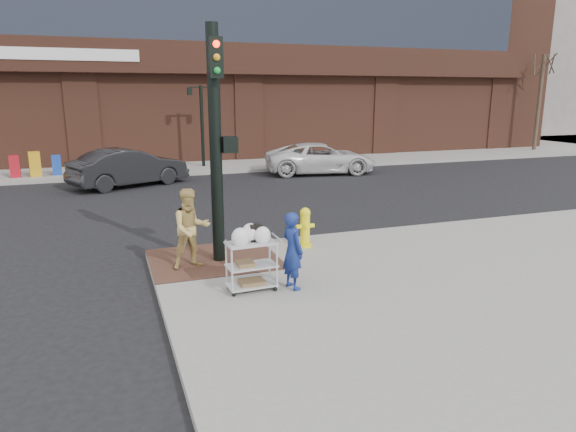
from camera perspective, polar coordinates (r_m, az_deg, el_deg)
name	(u,v)px	position (r m, az deg, el deg)	size (l,w,h in m)	color
ground	(251,275)	(10.98, -4.15, -6.60)	(220.00, 220.00, 0.00)	black
sidewalk_far	(290,137)	(44.78, 0.23, 8.76)	(65.00, 36.00, 0.15)	gray
brick_curb_ramp	(214,259)	(11.63, -8.23, -4.73)	(2.80, 2.40, 0.01)	#4F2E25
filler_block	(505,45)	(64.43, 22.98, 17.13)	(14.00, 20.00, 18.00)	slate
bare_tree_a	(545,53)	(37.68, 26.62, 15.93)	(1.80, 1.80, 7.20)	#382B21
lamp_post	(202,117)	(26.40, -9.56, 10.81)	(1.32, 0.22, 4.00)	black
traffic_signal_pole	(217,139)	(10.99, -7.92, 8.49)	(0.61, 0.51, 5.00)	black
woman_blue	(293,251)	(9.63, 0.51, -3.85)	(0.54, 0.36, 1.49)	navy
pedestrian_tan	(191,229)	(10.94, -10.73, -1.38)	(0.83, 0.64, 1.70)	tan
sedan_dark	(129,167)	(22.23, -17.26, 5.18)	(1.66, 4.77, 1.57)	black
minivan_white	(320,158)	(24.74, 3.62, 6.42)	(2.42, 5.26, 1.46)	silver
utility_cart	(251,261)	(9.60, -4.09, -5.01)	(0.94, 0.55, 1.27)	#B4B5BA
fire_hydrant	(305,227)	(12.29, 1.91, -1.22)	(0.46, 0.32, 0.97)	#FFF115
newsbox_red	(15,166)	(25.60, -28.08, 4.90)	(0.41, 0.37, 0.98)	#A5121E
newsbox_yellow	(35,164)	(25.50, -26.31, 5.20)	(0.46, 0.42, 1.10)	gold
newsbox_blue	(57,165)	(25.56, -24.31, 5.19)	(0.38, 0.34, 0.90)	#193FA8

